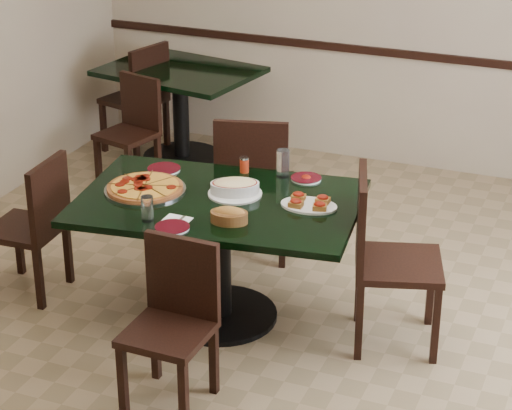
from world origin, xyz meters
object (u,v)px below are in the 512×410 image
at_px(lasagna_casserole, 235,187).
at_px(bread_basket, 229,215).
at_px(main_table, 219,229).
at_px(chair_left, 36,220).
at_px(back_chair_left, 141,93).
at_px(back_table, 180,96).
at_px(pepperoni_pizza, 145,188).
at_px(back_chair_near, 133,125).
at_px(chair_far, 253,179).
at_px(chair_near, 174,314).
at_px(chair_right, 382,250).
at_px(bruschetta_platter, 309,203).

bearing_deg(lasagna_casserole, bread_basket, -95.98).
height_order(main_table, chair_left, chair_left).
bearing_deg(back_chair_left, back_table, 103.70).
distance_m(pepperoni_pizza, lasagna_casserole, 0.51).
relative_size(main_table, back_chair_near, 2.04).
bearing_deg(chair_far, back_chair_near, -47.79).
distance_m(main_table, pepperoni_pizza, 0.48).
height_order(back_chair_near, pepperoni_pizza, back_chair_near).
distance_m(chair_far, back_chair_left, 2.10).
height_order(main_table, pepperoni_pizza, pepperoni_pizza).
xyz_separation_m(back_table, chair_near, (1.41, -2.95, -0.05)).
distance_m(chair_far, lasagna_casserole, 0.73).
relative_size(main_table, chair_left, 1.91).
bearing_deg(pepperoni_pizza, chair_right, 6.12).
xyz_separation_m(chair_right, back_chair_left, (-2.57, 2.08, -0.05)).
xyz_separation_m(chair_left, lasagna_casserole, (1.18, 0.23, 0.31)).
xyz_separation_m(back_table, bread_basket, (1.47, -2.42, 0.26)).
bearing_deg(bruschetta_platter, back_chair_near, 139.19).
height_order(back_table, back_chair_left, back_chair_left).
xyz_separation_m(chair_far, bruschetta_platter, (0.60, -0.67, 0.22)).
height_order(main_table, chair_right, chair_right).
distance_m(back_chair_left, pepperoni_pizza, 2.55).
bearing_deg(chair_near, lasagna_casserole, 94.45).
xyz_separation_m(chair_far, back_chair_left, (-1.55, 1.41, -0.04)).
bearing_deg(chair_near, chair_left, 153.61).
xyz_separation_m(back_chair_left, bread_basket, (1.83, -2.43, 0.28)).
distance_m(chair_near, chair_left, 1.39).
bearing_deg(main_table, chair_far, 90.48).
xyz_separation_m(chair_near, chair_right, (0.81, 0.89, 0.09)).
xyz_separation_m(lasagna_casserole, bread_basket, (0.11, -0.34, -0.01)).
xyz_separation_m(main_table, chair_far, (-0.11, 0.77, -0.02)).
relative_size(main_table, chair_far, 1.70).
relative_size(back_table, chair_left, 1.48).
bearing_deg(main_table, chair_right, -0.82).
height_order(back_table, chair_left, chair_left).
distance_m(chair_near, back_chair_left, 3.45).
distance_m(back_table, chair_near, 3.27).
bearing_deg(bruschetta_platter, back_table, 128.56).
distance_m(back_table, back_chair_left, 0.36).
xyz_separation_m(chair_right, bruschetta_platter, (-0.42, -0.01, 0.21)).
height_order(back_chair_left, pepperoni_pizza, back_chair_left).
relative_size(main_table, lasagna_casserole, 5.15).
distance_m(pepperoni_pizza, bread_basket, 0.64).
xyz_separation_m(chair_left, bread_basket, (1.30, -0.11, 0.31)).
xyz_separation_m(chair_near, bruschetta_platter, (0.39, 0.88, 0.30)).
bearing_deg(chair_far, pepperoni_pizza, 53.04).
bearing_deg(back_table, chair_right, -33.41).
bearing_deg(bruschetta_platter, main_table, -171.35).
height_order(back_chair_left, bruschetta_platter, back_chair_left).
xyz_separation_m(back_table, bruschetta_platter, (1.80, -2.07, 0.25)).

